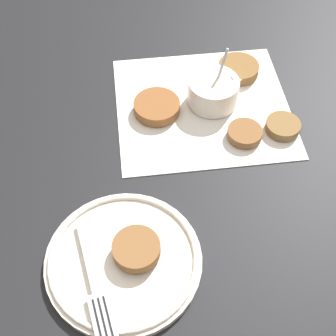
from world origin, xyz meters
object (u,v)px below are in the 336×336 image
object	(u,v)px
serving_plate	(123,260)
fork	(97,293)
sauce_bowl	(213,92)
fritter_on_plate	(136,249)

from	to	relation	value
serving_plate	fork	size ratio (longest dim) A/B	1.21
sauce_bowl	serving_plate	distance (m)	0.35
serving_plate	sauce_bowl	bearing A→B (deg)	52.34
sauce_bowl	fork	bearing A→B (deg)	-128.70
sauce_bowl	serving_plate	size ratio (longest dim) A/B	0.45
serving_plate	fritter_on_plate	distance (m)	0.03
sauce_bowl	fritter_on_plate	bearing A→B (deg)	-125.37
sauce_bowl	serving_plate	bearing A→B (deg)	-127.66
sauce_bowl	fritter_on_plate	size ratio (longest dim) A/B	1.46
sauce_bowl	fritter_on_plate	distance (m)	0.34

